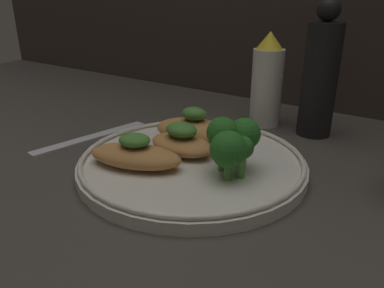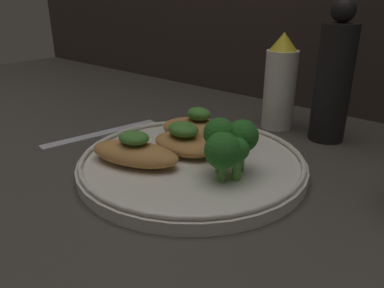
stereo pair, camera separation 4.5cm
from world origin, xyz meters
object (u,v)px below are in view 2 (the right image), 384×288
object	(u,v)px
broccoli_bunch	(229,143)
pepper_grinder	(334,79)
plate	(192,162)
sauce_bottle	(281,84)

from	to	relation	value
broccoli_bunch	pepper_grinder	distance (cm)	22.00
plate	pepper_grinder	xyz separation A→B (cm)	(8.19, 20.86, 8.02)
broccoli_bunch	pepper_grinder	world-z (taller)	pepper_grinder
plate	broccoli_bunch	world-z (taller)	broccoli_bunch
pepper_grinder	sauce_bottle	bearing A→B (deg)	180.00
sauce_bottle	pepper_grinder	xyz separation A→B (cm)	(8.10, 0.00, 1.92)
sauce_bottle	pepper_grinder	world-z (taller)	pepper_grinder
pepper_grinder	broccoli_bunch	bearing A→B (deg)	-96.07
plate	broccoli_bunch	distance (cm)	7.36
plate	pepper_grinder	distance (cm)	23.80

